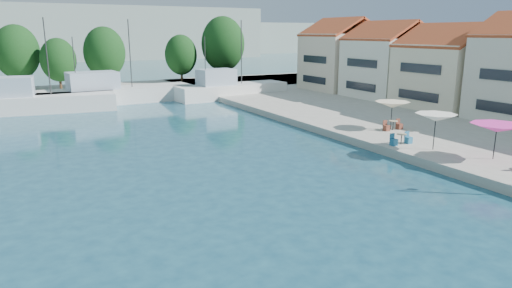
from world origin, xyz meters
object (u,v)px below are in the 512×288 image
umbrella_white (436,117)px  trawler_03 (113,94)px  trawler_02 (31,102)px  umbrella_pink (497,128)px  umbrella_cream (392,105)px  trawler_04 (229,90)px

umbrella_white → trawler_03: bearing=111.5°
trawler_02 → umbrella_pink: bearing=-48.8°
trawler_03 → umbrella_cream: 33.57m
umbrella_pink → trawler_03: bearing=111.5°
trawler_04 → umbrella_cream: 26.59m
trawler_03 → umbrella_white: (14.01, -35.62, 1.73)m
trawler_03 → umbrella_cream: (16.29, -29.31, 1.55)m
trawler_04 → umbrella_white: size_ratio=5.53×
umbrella_white → umbrella_cream: umbrella_white is taller
umbrella_pink → umbrella_white: (-1.40, 3.44, 0.22)m
trawler_04 → umbrella_pink: (1.42, -36.20, 1.51)m
trawler_02 → umbrella_pink: size_ratio=5.25×
trawler_04 → umbrella_cream: bearing=-89.3°
trawler_02 → umbrella_pink: (24.51, -36.25, 1.51)m
umbrella_white → umbrella_cream: size_ratio=0.97×
umbrella_pink → umbrella_cream: size_ratio=1.12×
trawler_02 → umbrella_cream: bearing=-39.0°
trawler_02 → umbrella_white: size_ratio=6.12×
trawler_02 → trawler_03: 9.52m
umbrella_cream → trawler_04: bearing=95.0°
umbrella_pink → umbrella_white: umbrella_white is taller
trawler_03 → umbrella_cream: bearing=-64.6°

